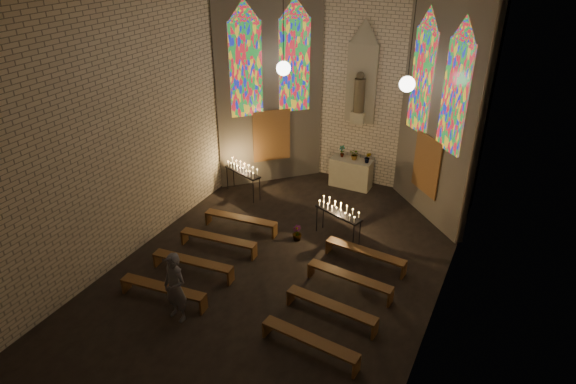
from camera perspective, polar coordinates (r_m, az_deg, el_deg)
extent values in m
plane|color=black|center=(13.67, -1.09, -8.75)|extent=(12.00, 12.00, 0.00)
cube|color=beige|center=(17.16, 8.25, 11.89)|extent=(8.00, 0.02, 7.00)
cube|color=beige|center=(7.85, -22.31, -11.12)|extent=(8.00, 0.02, 7.00)
cube|color=beige|center=(14.10, -15.95, 7.52)|extent=(0.02, 12.00, 7.00)
cube|color=beige|center=(10.82, 17.90, 0.94)|extent=(0.02, 12.00, 7.00)
cube|color=beige|center=(17.09, -2.09, 12.10)|extent=(2.72, 2.72, 7.00)
cube|color=beige|center=(15.37, 16.53, 9.12)|extent=(2.72, 2.72, 7.00)
cube|color=#4C3F8C|center=(16.61, -4.71, 13.34)|extent=(0.78, 0.78, 3.00)
cube|color=#4C3F8C|center=(17.06, 0.72, 13.82)|extent=(0.78, 0.78, 3.00)
cube|color=#4C3F8C|center=(15.78, 14.65, 11.75)|extent=(0.78, 0.78, 3.00)
cube|color=#4C3F8C|center=(14.51, 18.04, 9.89)|extent=(0.78, 0.78, 3.00)
cube|color=brown|center=(17.52, -1.83, 6.28)|extent=(0.95, 0.95, 1.80)
cube|color=brown|center=(15.92, 15.16, 2.95)|extent=(0.95, 0.95, 1.80)
cube|color=gray|center=(17.08, 8.16, 11.83)|extent=(1.00, 0.12, 2.60)
cone|color=gray|center=(16.71, 8.56, 17.26)|extent=(1.00, 1.00, 0.80)
cube|color=#B9B497|center=(17.29, 7.76, 8.22)|extent=(0.45, 0.30, 0.40)
cylinder|color=brown|center=(17.05, 7.92, 10.59)|extent=(0.36, 0.36, 1.10)
sphere|color=brown|center=(16.87, 8.07, 12.69)|extent=(0.26, 0.26, 0.26)
sphere|color=white|center=(15.97, -0.51, 13.58)|extent=(0.44, 0.44, 0.44)
cylinder|color=black|center=(15.68, -0.53, 18.53)|extent=(0.02, 0.02, 2.80)
sphere|color=white|center=(14.71, 13.10, 11.59)|extent=(0.44, 0.44, 0.44)
cylinder|color=black|center=(14.40, 13.72, 16.93)|extent=(0.02, 0.02, 2.80)
cube|color=#B9B497|center=(17.73, 7.02, 2.11)|extent=(1.40, 0.60, 1.00)
imported|color=#4C723F|center=(17.62, 6.02, 4.53)|extent=(0.25, 0.20, 0.42)
imported|color=#4C723F|center=(17.45, 7.45, 4.16)|extent=(0.41, 0.38, 0.38)
imported|color=#4C723F|center=(17.28, 8.85, 3.81)|extent=(0.23, 0.19, 0.39)
imported|color=#4C723F|center=(14.76, 0.99, -4.57)|extent=(0.35, 0.35, 0.47)
cube|color=black|center=(16.95, -5.06, 2.23)|extent=(1.49, 0.83, 0.05)
cylinder|color=black|center=(17.56, -6.76, 1.53)|extent=(0.03, 0.03, 0.82)
cylinder|color=black|center=(16.59, -3.88, 0.01)|extent=(0.03, 0.03, 0.82)
cylinder|color=black|center=(17.71, -6.06, 1.81)|extent=(0.03, 0.03, 0.82)
cylinder|color=black|center=(16.75, -3.16, 0.32)|extent=(0.03, 0.03, 0.82)
cube|color=black|center=(14.56, 5.62, -2.36)|extent=(1.52, 0.84, 0.05)
cylinder|color=black|center=(15.09, 3.21, -3.01)|extent=(0.03, 0.03, 0.84)
cylinder|color=black|center=(14.32, 7.26, -5.07)|extent=(0.03, 0.03, 0.84)
cylinder|color=black|center=(15.26, 3.93, -2.64)|extent=(0.03, 0.03, 0.84)
cylinder|color=black|center=(14.51, 7.97, -4.65)|extent=(0.03, 0.03, 0.84)
cube|color=#4F3116|center=(15.21, -5.30, -2.90)|extent=(2.25, 0.52, 0.05)
cube|color=#4F3116|center=(15.76, -8.84, -2.77)|extent=(0.08, 0.32, 0.40)
cube|color=#4F3116|center=(14.92, -1.49, -4.34)|extent=(0.08, 0.32, 0.40)
cube|color=#4F3116|center=(13.85, 8.61, -6.53)|extent=(2.25, 0.52, 0.05)
cube|color=#4F3116|center=(14.33, 4.56, -5.94)|extent=(0.08, 0.32, 0.40)
cube|color=#4F3116|center=(13.68, 12.74, -8.50)|extent=(0.08, 0.32, 0.40)
cube|color=#4F3116|center=(14.36, -7.78, -5.09)|extent=(2.25, 0.52, 0.05)
cube|color=#4F3116|center=(14.96, -11.42, -4.86)|extent=(0.08, 0.32, 0.40)
cube|color=#4F3116|center=(14.05, -3.78, -6.68)|extent=(0.08, 0.32, 0.40)
cube|color=#4F3116|center=(12.92, 6.87, -9.26)|extent=(2.25, 0.52, 0.05)
cube|color=#4F3116|center=(13.42, 2.60, -8.52)|extent=(0.08, 0.32, 0.40)
cube|color=#4F3116|center=(12.74, 11.32, -11.43)|extent=(0.08, 0.32, 0.40)
cube|color=#4F3116|center=(13.57, -10.58, -7.53)|extent=(2.25, 0.52, 0.05)
cube|color=#4F3116|center=(14.21, -14.31, -7.17)|extent=(0.08, 0.32, 0.40)
cube|color=#4F3116|center=(13.23, -6.39, -9.30)|extent=(0.08, 0.32, 0.40)
cube|color=#4F3116|center=(12.03, 4.85, -12.40)|extent=(2.25, 0.52, 0.05)
cube|color=#4F3116|center=(12.56, 0.32, -11.44)|extent=(0.08, 0.32, 0.40)
cube|color=#4F3116|center=(11.85, 9.63, -14.82)|extent=(0.08, 0.32, 0.40)
cube|color=#4F3116|center=(12.84, -13.74, -10.24)|extent=(2.25, 0.52, 0.05)
cube|color=#4F3116|center=(13.52, -17.54, -9.69)|extent=(0.08, 0.32, 0.40)
cube|color=#4F3116|center=(12.47, -9.38, -12.23)|extent=(0.08, 0.32, 0.40)
cube|color=#4F3116|center=(11.20, 2.45, -16.00)|extent=(2.25, 0.52, 0.05)
cube|color=#4F3116|center=(11.76, -2.35, -14.77)|extent=(0.08, 0.32, 0.40)
cube|color=#4F3116|center=(11.02, 7.62, -18.71)|extent=(0.08, 0.32, 0.40)
imported|color=#4E4E58|center=(12.00, -12.43, -10.32)|extent=(0.70, 0.53, 1.74)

